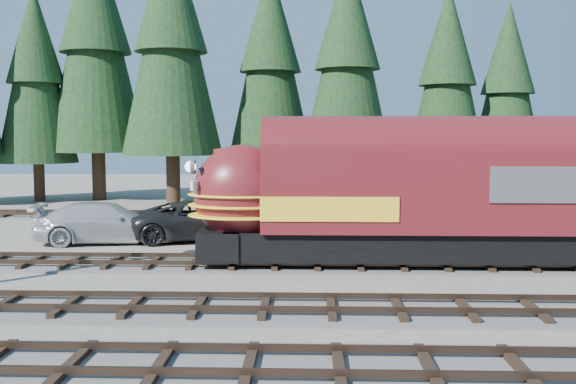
{
  "coord_description": "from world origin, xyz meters",
  "views": [
    {
      "loc": [
        -4.8,
        -19.03,
        4.74
      ],
      "look_at": [
        -5.57,
        4.0,
        2.72
      ],
      "focal_mm": 40.0,
      "sensor_mm": 36.0,
      "label": 1
    }
  ],
  "objects_px": {
    "depot": "(414,175)",
    "pickup_truck_a": "(203,221)",
    "locomotive": "(389,201)",
    "pickup_truck_b": "(107,223)",
    "caboose": "(297,177)"
  },
  "relations": [
    {
      "from": "depot",
      "to": "pickup_truck_a",
      "type": "distance_m",
      "value": 9.88
    },
    {
      "from": "locomotive",
      "to": "pickup_truck_b",
      "type": "xyz_separation_m",
      "value": [
        -11.88,
        4.91,
        -1.51
      ]
    },
    {
      "from": "locomotive",
      "to": "caboose",
      "type": "distance_m",
      "value": 14.45
    },
    {
      "from": "caboose",
      "to": "pickup_truck_a",
      "type": "bearing_deg",
      "value": -116.73
    },
    {
      "from": "pickup_truck_b",
      "to": "locomotive",
      "type": "bearing_deg",
      "value": -123.16
    },
    {
      "from": "locomotive",
      "to": "depot",
      "type": "bearing_deg",
      "value": 73.57
    },
    {
      "from": "depot",
      "to": "pickup_truck_b",
      "type": "distance_m",
      "value": 14.04
    },
    {
      "from": "depot",
      "to": "locomotive",
      "type": "xyz_separation_m",
      "value": [
        -1.92,
        -6.5,
        -0.55
      ]
    },
    {
      "from": "caboose",
      "to": "pickup_truck_b",
      "type": "xyz_separation_m",
      "value": [
        -8.28,
        -9.09,
        -1.49
      ]
    },
    {
      "from": "depot",
      "to": "locomotive",
      "type": "relative_size",
      "value": 0.85
    },
    {
      "from": "depot",
      "to": "caboose",
      "type": "height_order",
      "value": "depot"
    },
    {
      "from": "locomotive",
      "to": "pickup_truck_a",
      "type": "bearing_deg",
      "value": 143.1
    },
    {
      "from": "caboose",
      "to": "pickup_truck_b",
      "type": "height_order",
      "value": "caboose"
    },
    {
      "from": "caboose",
      "to": "pickup_truck_a",
      "type": "relative_size",
      "value": 1.43
    },
    {
      "from": "pickup_truck_a",
      "to": "pickup_truck_b",
      "type": "bearing_deg",
      "value": 88.81
    }
  ]
}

